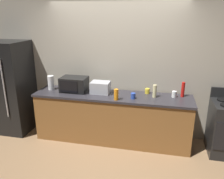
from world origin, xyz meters
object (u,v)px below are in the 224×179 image
bottle_hand_soap (155,91)px  mug_white (174,94)px  toaster_oven (100,87)px  bottle_dish_soap (116,95)px  microwave (74,84)px  mug_blue (133,96)px  paper_towel_roll (51,83)px  mug_yellow (147,91)px  refrigerator (11,87)px  bottle_hot_sauce (183,90)px

bottle_hand_soap → mug_white: bearing=13.3°
toaster_oven → bottle_dish_soap: (0.35, -0.29, -0.01)m
microwave → mug_blue: microwave is taller
paper_towel_roll → bottle_dish_soap: size_ratio=1.43×
toaster_oven → paper_towel_roll: 0.97m
mug_yellow → mug_white: bearing=-11.9°
mug_white → refrigerator: bearing=-177.9°
bottle_dish_soap → mug_blue: bearing=24.0°
bottle_hot_sauce → bottle_hand_soap: (-0.48, -0.14, -0.02)m
refrigerator → paper_towel_roll: 0.86m
microwave → bottle_hand_soap: size_ratio=2.14×
bottle_hot_sauce → bottle_dish_soap: bottle_hot_sauce is taller
microwave → mug_yellow: size_ratio=5.24×
bottle_dish_soap → bottle_hand_soap: bearing=23.2°
refrigerator → mug_yellow: size_ratio=19.65×
refrigerator → microwave: size_ratio=3.75×
mug_white → mug_blue: bearing=-161.8°
bottle_dish_soap → mug_yellow: (0.49, 0.44, -0.05)m
refrigerator → paper_towel_roll: size_ratio=6.67×
toaster_oven → mug_yellow: 0.86m
paper_towel_roll → mug_yellow: size_ratio=2.95×
toaster_oven → bottle_hand_soap: 0.98m
toaster_oven → paper_towel_roll: paper_towel_roll is taller
bottle_dish_soap → mug_blue: (0.27, 0.12, -0.04)m
microwave → bottle_hot_sauce: (1.95, 0.13, -0.00)m
bottle_hot_sauce → bottle_dish_soap: (-1.10, -0.41, -0.04)m
microwave → bottle_hot_sauce: 1.96m
toaster_oven → paper_towel_roll: size_ratio=1.26×
refrigerator → bottle_hand_soap: (2.80, 0.04, 0.11)m
bottle_hot_sauce → bottle_hand_soap: 0.50m
microwave → bottle_hand_soap: 1.48m
refrigerator → bottle_dish_soap: refrigerator is taller
mug_yellow → refrigerator: bearing=-175.4°
refrigerator → bottle_dish_soap: 2.19m
paper_towel_roll → toaster_oven: bearing=0.6°
bottle_hot_sauce → mug_yellow: (-0.61, 0.04, -0.09)m
mug_blue → mug_yellow: (0.22, 0.32, -0.00)m
refrigerator → mug_white: size_ratio=16.58×
refrigerator → mug_yellow: 2.67m
mug_yellow → mug_blue: bearing=-123.8°
refrigerator → mug_white: 3.13m
bottle_hot_sauce → mug_blue: bearing=-161.0°
refrigerator → mug_blue: size_ratio=18.15×
bottle_dish_soap → mug_blue: bottle_dish_soap is taller
microwave → mug_yellow: microwave is taller
refrigerator → bottle_dish_soap: bearing=-6.1°
bottle_dish_soap → mug_white: bearing=19.9°
bottle_hand_soap → mug_yellow: (-0.14, 0.18, -0.07)m
microwave → mug_blue: (1.12, -0.16, -0.09)m
paper_towel_roll → mug_blue: bearing=-5.8°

